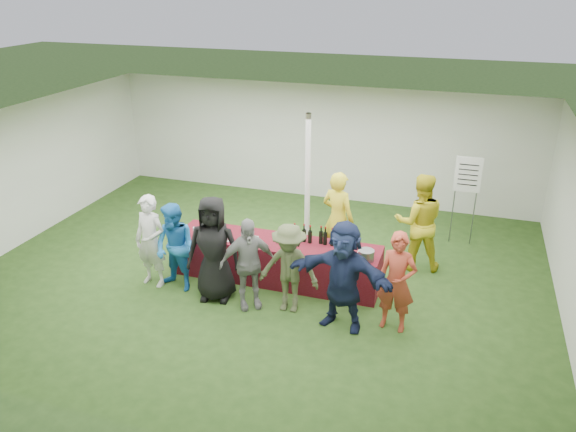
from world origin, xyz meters
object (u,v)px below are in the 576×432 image
(customer_3, at_px, (248,264))
(dump_bucket, at_px, (366,255))
(staff_back, at_px, (419,222))
(customer_2, at_px, (214,249))
(customer_1, at_px, (175,248))
(serving_table, at_px, (277,260))
(customer_5, at_px, (343,276))
(customer_4, at_px, (289,268))
(customer_6, at_px, (397,282))
(staff_pourer, at_px, (338,219))
(wine_list_sign, at_px, (467,181))
(customer_0, at_px, (151,241))

(customer_3, bearing_deg, dump_bucket, -10.25)
(staff_back, height_order, customer_2, staff_back)
(staff_back, xyz_separation_m, customer_1, (-3.79, -2.03, -0.14))
(serving_table, distance_m, customer_2, 1.28)
(customer_3, relative_size, customer_5, 0.89)
(customer_1, height_order, customer_3, same)
(dump_bucket, bearing_deg, customer_4, -149.76)
(staff_back, distance_m, customer_5, 2.41)
(customer_6, bearing_deg, customer_5, -159.86)
(customer_3, bearing_deg, staff_pourer, 29.24)
(staff_back, distance_m, customer_4, 2.73)
(staff_pourer, relative_size, customer_6, 1.13)
(dump_bucket, height_order, wine_list_sign, wine_list_sign)
(serving_table, height_order, wine_list_sign, wine_list_sign)
(dump_bucket, bearing_deg, customer_1, -169.24)
(dump_bucket, distance_m, staff_back, 1.59)
(customer_1, height_order, customer_2, customer_2)
(customer_1, bearing_deg, customer_6, 13.58)
(customer_2, bearing_deg, customer_6, -9.50)
(dump_bucket, bearing_deg, staff_pourer, 122.49)
(serving_table, distance_m, wine_list_sign, 4.04)
(staff_pourer, distance_m, customer_1, 2.95)
(staff_pourer, height_order, customer_0, staff_pourer)
(customer_0, bearing_deg, dump_bucket, 16.94)
(customer_1, bearing_deg, staff_pourer, 50.73)
(staff_pourer, relative_size, customer_5, 1.03)
(staff_pourer, bearing_deg, customer_2, 69.07)
(staff_pourer, bearing_deg, customer_3, 83.04)
(customer_1, distance_m, customer_3, 1.37)
(wine_list_sign, bearing_deg, dump_bucket, -117.25)
(staff_pourer, bearing_deg, serving_table, 69.19)
(dump_bucket, distance_m, wine_list_sign, 3.13)
(customer_3, xyz_separation_m, customer_5, (1.56, -0.08, 0.10))
(customer_1, height_order, customer_6, customer_6)
(customer_4, bearing_deg, staff_back, 48.22)
(wine_list_sign, height_order, staff_back, staff_back)
(serving_table, bearing_deg, dump_bucket, -7.88)
(customer_2, bearing_deg, customer_4, -9.45)
(serving_table, xyz_separation_m, customer_1, (-1.52, -0.81, 0.40))
(customer_2, height_order, customer_6, customer_2)
(staff_back, bearing_deg, customer_0, 11.84)
(customer_4, bearing_deg, customer_1, 177.41)
(serving_table, relative_size, staff_pourer, 2.01)
(wine_list_sign, height_order, customer_5, wine_list_sign)
(staff_back, relative_size, customer_1, 1.18)
(serving_table, bearing_deg, customer_0, -158.18)
(wine_list_sign, height_order, staff_pourer, wine_list_sign)
(staff_back, relative_size, customer_5, 1.04)
(customer_5, bearing_deg, dump_bucket, 86.03)
(serving_table, relative_size, customer_2, 2.01)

